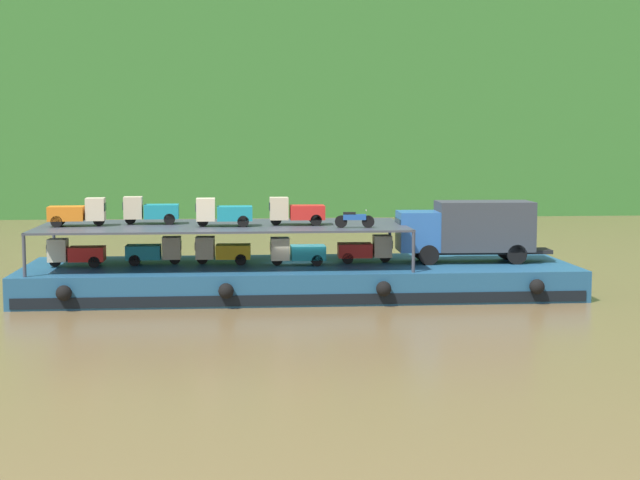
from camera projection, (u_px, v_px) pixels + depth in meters
ground_plane at (300, 293)px, 47.70m from camera, size 400.00×400.00×0.00m
hillside_far_bank at (264, 13)px, 107.31m from camera, size 132.09×34.45×39.02m
cargo_barge at (300, 279)px, 47.59m from camera, size 27.23×8.53×1.50m
covered_lorry at (469, 229)px, 48.11m from camera, size 7.90×2.46×3.10m
cargo_rack at (223, 226)px, 47.01m from camera, size 18.03×7.16×2.00m
mini_truck_lower_stern at (75, 253)px, 46.46m from camera, size 2.75×1.22×1.38m
mini_truck_lower_aft at (155, 251)px, 47.29m from camera, size 2.75×1.22×1.38m
mini_truck_lower_mid at (222, 250)px, 47.45m from camera, size 2.79×1.28×1.38m
mini_truck_lower_fore at (297, 251)px, 47.02m from camera, size 2.75×1.22×1.38m
mini_truck_lower_bow at (366, 249)px, 48.05m from camera, size 2.77×1.26×1.38m
mini_truck_upper_stern at (78, 212)px, 46.22m from camera, size 2.78×1.27×1.38m
mini_truck_upper_mid at (150, 210)px, 47.39m from camera, size 2.78×1.26×1.38m
mini_truck_upper_fore at (223, 212)px, 46.15m from camera, size 2.75×1.22×1.38m
mini_truck_upper_bow at (296, 211)px, 46.82m from camera, size 2.74×1.20×1.38m
motorcycle_upper_port at (354, 219)px, 45.37m from camera, size 1.90×0.55×0.87m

